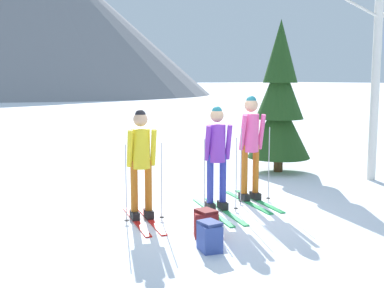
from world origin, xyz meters
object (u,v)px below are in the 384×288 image
at_px(skier_in_purple, 217,154).
at_px(backpack_on_snow_front, 206,224).
at_px(pine_tree_near, 280,103).
at_px(skier_in_yellow, 141,158).
at_px(birch_tree_tall, 377,49).
at_px(backpack_on_snow_beside, 210,236).
at_px(skier_in_pink, 251,143).

height_order(skier_in_purple, backpack_on_snow_front, skier_in_purple).
bearing_deg(skier_in_purple, backpack_on_snow_front, -131.74).
height_order(pine_tree_near, backpack_on_snow_front, pine_tree_near).
bearing_deg(skier_in_purple, skier_in_yellow, 170.45).
xyz_separation_m(pine_tree_near, birch_tree_tall, (1.03, -1.77, 1.17)).
height_order(skier_in_yellow, pine_tree_near, pine_tree_near).
distance_m(skier_in_purple, backpack_on_snow_beside, 2.07).
bearing_deg(backpack_on_snow_front, birch_tree_tall, 14.02).
distance_m(skier_in_yellow, backpack_on_snow_beside, 1.89).
distance_m(skier_in_yellow, skier_in_pink, 2.16).
height_order(pine_tree_near, backpack_on_snow_beside, pine_tree_near).
xyz_separation_m(birch_tree_tall, backpack_on_snow_beside, (-5.44, -1.77, -2.57)).
relative_size(skier_in_yellow, skier_in_purple, 0.95).
xyz_separation_m(skier_in_yellow, birch_tree_tall, (5.52, 0.05, 1.80)).
relative_size(birch_tree_tall, backpack_on_snow_beside, 14.22).
height_order(skier_in_pink, pine_tree_near, pine_tree_near).
height_order(skier_in_purple, backpack_on_snow_beside, skier_in_purple).
height_order(skier_in_yellow, skier_in_purple, skier_in_purple).
distance_m(skier_in_pink, backpack_on_snow_beside, 2.84).
bearing_deg(pine_tree_near, backpack_on_snow_beside, -141.21).
xyz_separation_m(pine_tree_near, backpack_on_snow_beside, (-4.41, -3.55, -1.40)).
xyz_separation_m(skier_in_yellow, backpack_on_snow_front, (0.35, -1.24, -0.76)).
distance_m(skier_in_purple, backpack_on_snow_front, 1.57).
xyz_separation_m(skier_in_yellow, backpack_on_snow_beside, (0.07, -1.73, -0.76)).
relative_size(skier_in_yellow, backpack_on_snow_front, 4.27).
xyz_separation_m(skier_in_pink, backpack_on_snow_beside, (-2.08, -1.73, -0.85)).
height_order(skier_in_yellow, skier_in_pink, skier_in_pink).
height_order(skier_in_pink, backpack_on_snow_front, skier_in_pink).
height_order(pine_tree_near, birch_tree_tall, birch_tree_tall).
bearing_deg(skier_in_yellow, backpack_on_snow_front, -74.33).
relative_size(skier_in_pink, pine_tree_near, 0.53).
bearing_deg(birch_tree_tall, pine_tree_near, 120.18).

